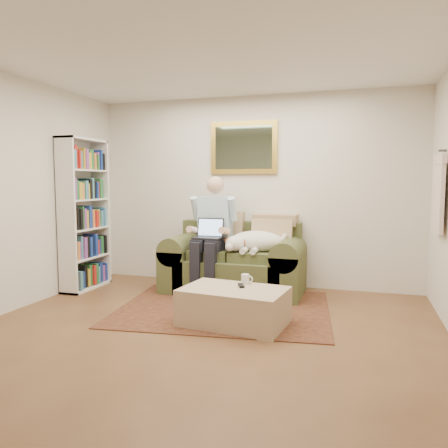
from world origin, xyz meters
The scene contains 12 objects.
room_shell centered at (0.00, 0.35, 1.30)m, with size 4.51×5.00×2.61m.
rug centered at (-0.03, 1.21, 0.01)m, with size 2.33×1.86×0.01m, color #331614.
sofa centered at (-0.13, 2.01, 0.31)m, with size 1.79×0.91×1.07m.
seated_man centered at (-0.40, 1.85, 0.75)m, with size 0.59×0.84×1.50m, color #8CBBD8, non-canonical shape.
laptop centered at (-0.40, 1.78, 0.79)m, with size 0.35×0.27×0.25m.
sleeping_dog centered at (0.19, 1.92, 0.68)m, with size 0.74×0.46×0.27m, color white, non-canonical shape.
ottoman centered at (0.23, 0.71, 0.19)m, with size 1.02×0.65×0.37m, color tan.
coffee_mug centered at (0.29, 0.94, 0.42)m, with size 0.08×0.08×0.10m, color white.
tv_remote centered at (0.28, 0.80, 0.38)m, with size 0.05×0.15×0.02m, color black.
bookshelf centered at (-2.10, 1.60, 1.00)m, with size 0.28×0.80×2.00m, color white, non-canonical shape.
wall_mirror centered at (-0.13, 2.47, 1.90)m, with size 0.94×0.04×0.72m.
hanging_shirt centered at (2.19, 1.60, 1.35)m, with size 0.06×0.52×0.90m, color beige, non-canonical shape.
Camera 1 is at (1.39, -3.40, 1.42)m, focal length 35.00 mm.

